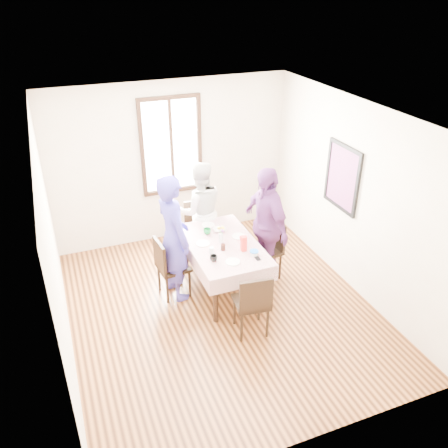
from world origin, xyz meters
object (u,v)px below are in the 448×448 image
(chair_right, at_px, (265,251))
(chair_near, at_px, (251,302))
(chair_far, at_px, (200,231))
(person_right, at_px, (265,225))
(person_left, at_px, (173,238))
(person_far, at_px, (200,211))
(dining_table, at_px, (223,266))
(chair_left, at_px, (173,267))

(chair_right, bearing_deg, chair_near, 137.05)
(chair_far, distance_m, person_right, 1.24)
(chair_right, distance_m, chair_near, 1.25)
(person_left, bearing_deg, person_right, -103.53)
(chair_right, xyz_separation_m, person_far, (-0.70, 0.93, 0.36))
(dining_table, bearing_deg, chair_left, 169.01)
(chair_left, distance_m, person_far, 1.15)
(chair_far, distance_m, person_left, 1.19)
(chair_right, bearing_deg, person_far, 27.78)
(chair_far, height_order, person_left, person_left)
(dining_table, xyz_separation_m, person_far, (0.00, 0.97, 0.44))
(dining_table, xyz_separation_m, chair_left, (-0.70, 0.14, 0.08))
(dining_table, height_order, person_right, person_right)
(chair_left, bearing_deg, dining_table, 73.47)
(chair_left, height_order, person_right, person_right)
(person_far, relative_size, person_right, 0.91)
(chair_right, bearing_deg, dining_table, 84.63)
(chair_left, relative_size, chair_far, 1.00)
(chair_near, xyz_separation_m, person_right, (0.68, 1.04, 0.44))
(dining_table, distance_m, person_left, 0.88)
(chair_far, height_order, chair_near, same)
(chair_near, distance_m, person_far, 2.00)
(chair_far, relative_size, chair_near, 1.00)
(chair_left, relative_size, person_right, 0.51)
(dining_table, bearing_deg, chair_near, -90.00)
(chair_far, bearing_deg, person_right, 128.15)
(person_far, distance_m, person_right, 1.15)
(dining_table, xyz_separation_m, person_right, (0.68, 0.05, 0.52))
(chair_far, bearing_deg, dining_table, 92.56)
(chair_far, xyz_separation_m, chair_near, (0.00, -1.98, 0.00))
(dining_table, xyz_separation_m, chair_near, (0.00, -0.99, 0.08))
(dining_table, height_order, chair_left, chair_left)
(person_right, bearing_deg, person_far, -149.24)
(chair_near, xyz_separation_m, person_far, (0.00, 1.97, 0.36))
(chair_left, distance_m, chair_right, 1.40)
(person_far, bearing_deg, person_right, 132.38)
(chair_near, height_order, person_left, person_left)
(dining_table, relative_size, person_far, 0.89)
(chair_right, bearing_deg, chair_left, 77.22)
(person_far, bearing_deg, chair_far, -83.73)
(chair_left, height_order, chair_right, same)
(dining_table, relative_size, person_right, 0.81)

